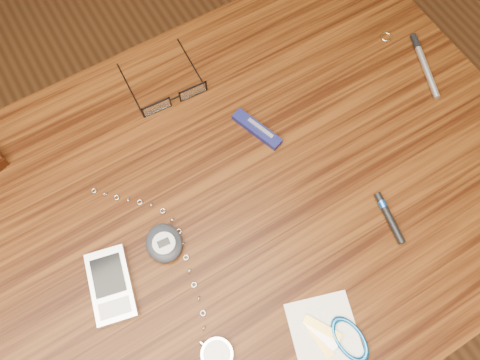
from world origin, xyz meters
The scene contains 11 objects.
ground centered at (0.00, 0.00, 0.00)m, with size 3.80×3.80×0.00m, color #472814.
desk centered at (0.00, 0.00, 0.65)m, with size 1.00×0.70×0.75m.
eyeglasses centered at (0.01, 0.21, 0.76)m, with size 0.13×0.13×0.03m.
gold_ring centered at (0.40, 0.13, 0.75)m, with size 0.02×0.02×0.00m, color tan.
pocket_watch centered at (-0.13, -0.17, 0.76)m, with size 0.09×0.34×0.01m.
pda_phone centered at (-0.22, -0.02, 0.76)m, with size 0.08×0.12×0.02m.
pedometer centered at (-0.12, -0.01, 0.76)m, with size 0.06×0.07×0.03m.
notepad_keys centered at (0.02, -0.25, 0.75)m, with size 0.12×0.13×0.01m.
pocket_knife centered at (0.10, 0.09, 0.76)m, with size 0.05×0.09×0.01m.
silver_pen centered at (0.42, 0.05, 0.76)m, with size 0.06×0.13×0.01m.
black_blue_pen centered at (0.19, -0.15, 0.76)m, with size 0.03×0.09×0.01m.
Camera 1 is at (-0.12, -0.22, 1.44)m, focal length 35.00 mm.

